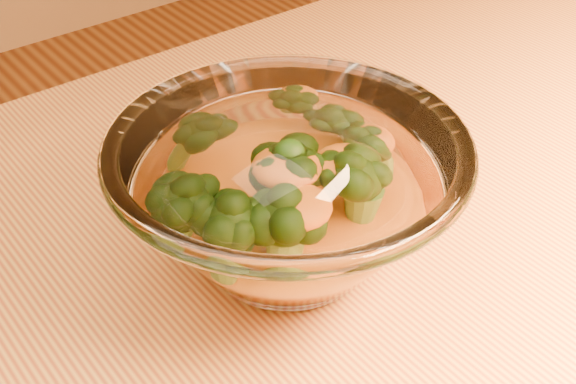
{
  "coord_description": "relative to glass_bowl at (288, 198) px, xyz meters",
  "views": [
    {
      "loc": [
        -0.2,
        -0.27,
        1.13
      ],
      "look_at": [
        0.06,
        0.07,
        0.81
      ],
      "focal_mm": 50.0,
      "sensor_mm": 36.0,
      "label": 1
    }
  ],
  "objects": [
    {
      "name": "cheese_sauce",
      "position": [
        -0.0,
        -0.0,
        -0.02
      ],
      "size": [
        0.13,
        0.13,
        0.04
      ],
      "primitive_type": "ellipsoid",
      "color": "orange",
      "rests_on": "glass_bowl"
    },
    {
      "name": "broccoli_heap",
      "position": [
        -0.01,
        0.0,
        0.01
      ],
      "size": [
        0.17,
        0.15,
        0.06
      ],
      "color": "black",
      "rests_on": "cheese_sauce"
    },
    {
      "name": "glass_bowl",
      "position": [
        0.0,
        0.0,
        0.0
      ],
      "size": [
        0.24,
        0.24,
        0.11
      ],
      "color": "white",
      "rests_on": "table"
    }
  ]
}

